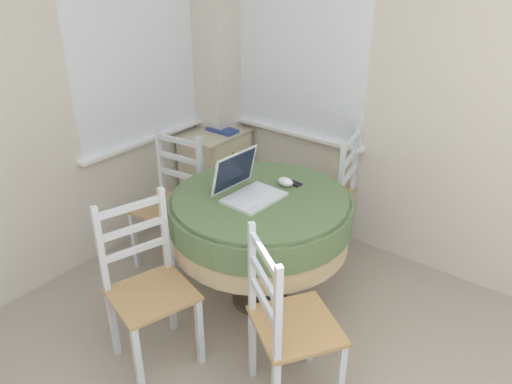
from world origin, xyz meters
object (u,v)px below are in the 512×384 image
Objects in this scene: dining_chair_near_back_window at (171,204)px; dining_chair_camera_near at (288,326)px; dining_chair_near_right_window at (329,195)px; corner_cabinet at (216,172)px; cell_phone at (292,183)px; laptop at (247,188)px; computer_mouse at (285,182)px; round_dining_table at (260,218)px; book_on_cabinet at (222,130)px; dining_chair_left_flank at (148,288)px.

dining_chair_camera_near is (-0.51, -1.34, 0.00)m from dining_chair_near_back_window.
dining_chair_near_right_window is 1.34× the size of corner_cabinet.
corner_cabinet is at bearing 66.08° from cell_phone.
computer_mouse is (0.25, -0.10, -0.03)m from laptop.
dining_chair_near_back_window reaches higher than cell_phone.
round_dining_table is 1.15× the size of dining_chair_camera_near.
round_dining_table is at bearing 170.02° from computer_mouse.
computer_mouse is at bearing 36.13° from dining_chair_camera_near.
book_on_cabinet is at bearing 15.65° from dining_chair_near_back_window.
computer_mouse is 0.42× the size of book_on_cabinet.
laptop is 1.40× the size of book_on_cabinet.
round_dining_table is at bearing -52.61° from laptop.
cell_phone is at bearing 33.55° from dining_chair_camera_near.
corner_cabinet is (0.79, 0.98, -0.46)m from laptop.
laptop is 0.33m from cell_phone.
laptop is 0.87m from dining_chair_camera_near.
dining_chair_camera_near is 2.07m from book_on_cabinet.
dining_chair_near_back_window is 1.00× the size of dining_chair_left_flank.
cell_phone is 0.61m from dining_chair_near_right_window.
round_dining_table is 0.27m from computer_mouse.
dining_chair_left_flank is (-1.53, 0.21, 0.00)m from dining_chair_near_right_window.
dining_chair_near_back_window is (-0.22, 0.81, -0.33)m from computer_mouse.
laptop is at bearing 52.87° from dining_chair_camera_near.
cell_phone reaches higher than corner_cabinet.
computer_mouse is 1.19m from book_on_cabinet.
cell_phone is 0.17× the size of corner_cabinet.
round_dining_table is 8.83× the size of cell_phone.
dining_chair_left_flank reaches higher than cell_phone.
computer_mouse reaches higher than book_on_cabinet.
cell_phone is 0.13× the size of dining_chair_near_back_window.
corner_cabinet is at bearing 144.50° from book_on_cabinet.
dining_chair_near_right_window is 3.77× the size of book_on_cabinet.
book_on_cabinet is (1.54, 0.82, 0.27)m from dining_chair_left_flank.
dining_chair_camera_near reaches higher than computer_mouse.
laptop is 0.37× the size of dining_chair_left_flank.
book_on_cabinet is at bearing 28.11° from dining_chair_left_flank.
dining_chair_near_back_window is (-0.02, 0.77, -0.16)m from round_dining_table.
dining_chair_near_right_window is 1.07m from book_on_cabinet.
dining_chair_near_back_window is 0.89m from book_on_cabinet.
dining_chair_near_right_window reaches higher than corner_cabinet.
laptop reaches higher than dining_chair_near_back_window.
cell_phone is (0.26, -0.05, 0.15)m from round_dining_table.
dining_chair_near_right_window is 1.08m from corner_cabinet.
computer_mouse is 0.11× the size of dining_chair_camera_near.
dining_chair_near_back_window is (0.03, 0.71, -0.36)m from laptop.
book_on_cabinet is (0.53, 1.05, -0.04)m from cell_phone.
laptop is at bearing 160.01° from cell_phone.
dining_chair_camera_near is (-1.31, -0.54, 0.00)m from dining_chair_near_right_window.
dining_chair_left_flank is at bearing -151.89° from book_on_cabinet.
laptop is 0.37× the size of dining_chair_camera_near.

